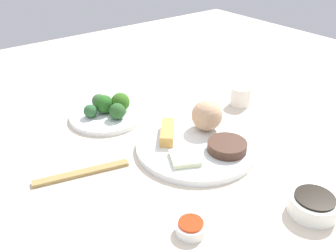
% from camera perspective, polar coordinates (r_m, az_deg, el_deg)
% --- Properties ---
extents(tabletop, '(2.20, 2.20, 0.02)m').
position_cam_1_polar(tabletop, '(0.89, 5.59, -4.94)').
color(tabletop, beige).
rests_on(tabletop, ground).
extents(main_plate, '(0.29, 0.29, 0.02)m').
position_cam_1_polar(main_plate, '(0.90, 4.38, -3.13)').
color(main_plate, white).
rests_on(main_plate, tabletop).
extents(rice_scoop, '(0.08, 0.08, 0.08)m').
position_cam_1_polar(rice_scoop, '(0.94, 6.07, 1.66)').
color(rice_scoop, tan).
rests_on(rice_scoop, main_plate).
extents(spring_roll, '(0.09, 0.10, 0.03)m').
position_cam_1_polar(spring_roll, '(0.91, -0.08, -0.96)').
color(spring_roll, gold).
rests_on(spring_roll, main_plate).
extents(crab_rangoon_wonton, '(0.09, 0.09, 0.01)m').
position_cam_1_polar(crab_rangoon_wonton, '(0.83, 2.63, -4.98)').
color(crab_rangoon_wonton, beige).
rests_on(crab_rangoon_wonton, main_plate).
extents(stir_fry_heap, '(0.09, 0.09, 0.02)m').
position_cam_1_polar(stir_fry_heap, '(0.87, 9.15, -3.14)').
color(stir_fry_heap, '#452B1F').
rests_on(stir_fry_heap, main_plate).
extents(broccoli_plate, '(0.21, 0.21, 0.01)m').
position_cam_1_polar(broccoli_plate, '(1.04, -9.45, 1.60)').
color(broccoli_plate, white).
rests_on(broccoli_plate, tabletop).
extents(broccoli_floret_0, '(0.04, 0.04, 0.04)m').
position_cam_1_polar(broccoli_floret_0, '(1.00, -7.89, 2.28)').
color(broccoli_floret_0, '#2A5926').
rests_on(broccoli_floret_0, broccoli_plate).
extents(broccoli_floret_1, '(0.05, 0.05, 0.05)m').
position_cam_1_polar(broccoli_floret_1, '(1.04, -9.86, 3.37)').
color(broccoli_floret_1, '#27601F').
rests_on(broccoli_floret_1, broccoli_plate).
extents(broccoli_floret_2, '(0.04, 0.04, 0.04)m').
position_cam_1_polar(broccoli_floret_2, '(1.02, -11.96, 2.28)').
color(broccoli_floret_2, '#2D5D32').
rests_on(broccoli_floret_2, broccoli_plate).
extents(broccoli_floret_3, '(0.05, 0.05, 0.05)m').
position_cam_1_polar(broccoli_floret_3, '(1.04, -7.40, 3.70)').
color(broccoli_floret_3, '#33671B').
rests_on(broccoli_floret_3, broccoli_plate).
extents(broccoli_floret_4, '(0.04, 0.04, 0.04)m').
position_cam_1_polar(broccoli_floret_4, '(1.07, -10.64, 3.82)').
color(broccoli_floret_4, '#385E34').
rests_on(broccoli_floret_4, broccoli_plate).
extents(soy_sauce_bowl, '(0.09, 0.09, 0.04)m').
position_cam_1_polar(soy_sauce_bowl, '(0.76, 21.58, -11.41)').
color(soy_sauce_bowl, white).
rests_on(soy_sauce_bowl, tabletop).
extents(soy_sauce_bowl_liquid, '(0.08, 0.08, 0.00)m').
position_cam_1_polar(soy_sauce_bowl_liquid, '(0.75, 21.87, -10.27)').
color(soy_sauce_bowl_liquid, black).
rests_on(soy_sauce_bowl_liquid, soy_sauce_bowl).
extents(sauce_ramekin_sweet_and_sour, '(0.06, 0.06, 0.02)m').
position_cam_1_polar(sauce_ramekin_sweet_and_sour, '(0.68, 3.55, -15.52)').
color(sauce_ramekin_sweet_and_sour, white).
rests_on(sauce_ramekin_sweet_and_sour, tabletop).
extents(sauce_ramekin_sweet_and_sour_liquid, '(0.05, 0.05, 0.00)m').
position_cam_1_polar(sauce_ramekin_sweet_and_sour_liquid, '(0.68, 3.58, -14.79)').
color(sauce_ramekin_sweet_and_sour_liquid, red).
rests_on(sauce_ramekin_sweet_and_sour_liquid, sauce_ramekin_sweet_and_sour).
extents(teacup, '(0.06, 0.06, 0.06)m').
position_cam_1_polar(teacup, '(1.12, 11.19, 4.57)').
color(teacup, white).
rests_on(teacup, tabletop).
extents(chopsticks_pair, '(0.21, 0.07, 0.01)m').
position_cam_1_polar(chopsticks_pair, '(0.84, -13.25, -7.10)').
color(chopsticks_pair, '#A08148').
rests_on(chopsticks_pair, tabletop).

